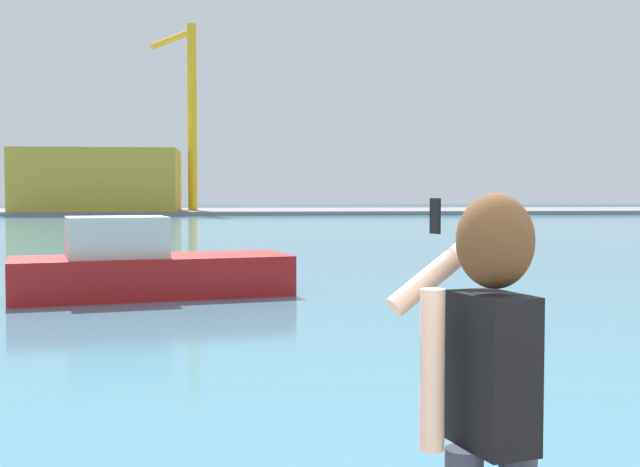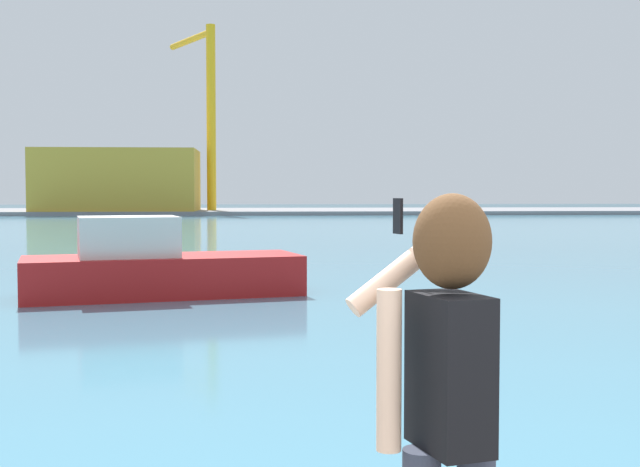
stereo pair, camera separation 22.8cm
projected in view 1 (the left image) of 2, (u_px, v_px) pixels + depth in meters
name	position (u px, v px, depth m)	size (l,w,h in m)	color
ground_plane	(256.00, 231.00, 51.86)	(220.00, 220.00, 0.00)	#334751
harbor_water	(255.00, 229.00, 53.85)	(140.00, 100.00, 0.02)	teal
far_shore_dock	(247.00, 211.00, 93.58)	(140.00, 20.00, 0.43)	gray
person_photographer	(488.00, 381.00, 2.99)	(0.54, 0.54, 1.74)	#2D3342
boat_moored	(145.00, 268.00, 19.02)	(6.61, 3.67, 1.84)	#B21919
warehouse_left	(99.00, 180.00, 87.02)	(16.55, 9.69, 6.44)	gold
port_crane	(188.00, 100.00, 90.18)	(5.82, 10.37, 19.95)	yellow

